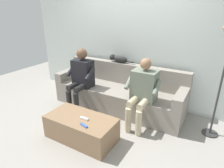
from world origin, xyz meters
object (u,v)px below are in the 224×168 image
Objects in this scene: person_left_seated at (143,89)px; remote_white at (84,119)px; coffee_table at (81,128)px; cat_on_backrest at (118,59)px; couch at (119,93)px; person_right_seated at (81,76)px; remote_blue at (84,125)px.

person_left_seated is 1.06m from remote_white.
cat_on_backrest is at bearing -83.92° from coffee_table.
couch is at bearing 120.47° from cat_on_backrest.
person_right_seated is at bearing 0.58° from person_left_seated.
person_left_seated is 8.47× the size of remote_white.
remote_white is at bearing -38.06° from remote_blue.
remote_blue is (0.46, 1.00, -0.27)m from person_left_seated.
person_left_seated reaches higher than couch.
person_left_seated is at bearing -126.90° from coffee_table.
cat_on_backrest is at bearing -62.47° from remote_blue.
person_left_seated is at bearing 141.99° from cat_on_backrest.
person_left_seated is at bearing 150.93° from couch.
remote_blue is (-0.81, 0.98, -0.29)m from person_right_seated.
person_right_seated is 2.17× the size of cat_on_backrest.
remote_blue is at bearing 65.44° from person_left_seated.
remote_white is at bearing 172.38° from coffee_table.
remote_blue is at bearing 97.60° from couch.
remote_white is (0.10, -0.14, 0.00)m from remote_blue.
person_right_seated is at bearing 52.80° from cat_on_backrest.
coffee_table is 0.92× the size of person_left_seated.
person_right_seated is (0.63, 0.37, 0.38)m from couch.
coffee_table is 7.80× the size of remote_white.
person_right_seated is 1.14m from remote_white.
remote_white is at bearing 130.21° from person_right_seated.
couch is at bearing -29.07° from person_left_seated.
couch is 0.82m from person_right_seated.
cat_on_backrest is at bearing 98.29° from remote_white.
couch is 0.70m from cat_on_backrest.
person_right_seated reaches higher than remote_white.
coffee_table is at bearing -24.04° from remote_blue.
coffee_table is 0.30m from remote_blue.
remote_blue is (-0.18, 0.15, 0.19)m from coffee_table.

